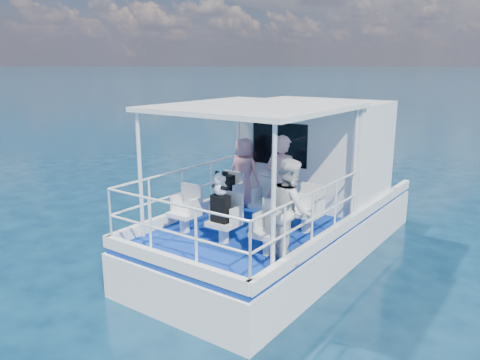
# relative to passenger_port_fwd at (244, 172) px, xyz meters

# --- Properties ---
(ground) EXTENTS (2000.00, 2000.00, 0.00)m
(ground) POSITION_rel_passenger_port_fwd_xyz_m (0.98, -0.89, -1.63)
(ground) COLOR #072036
(ground) RESTS_ON ground
(hull) EXTENTS (3.00, 7.00, 1.60)m
(hull) POSITION_rel_passenger_port_fwd_xyz_m (0.98, 0.11, -1.63)
(hull) COLOR white
(hull) RESTS_ON ground
(deck) EXTENTS (2.90, 6.90, 0.10)m
(deck) POSITION_rel_passenger_port_fwd_xyz_m (0.98, 0.11, -0.78)
(deck) COLOR navy
(deck) RESTS_ON hull
(cabin) EXTENTS (2.85, 2.00, 2.20)m
(cabin) POSITION_rel_passenger_port_fwd_xyz_m (0.98, 1.41, 0.37)
(cabin) COLOR white
(cabin) RESTS_ON deck
(canopy) EXTENTS (3.00, 3.20, 0.08)m
(canopy) POSITION_rel_passenger_port_fwd_xyz_m (0.98, -1.09, 1.51)
(canopy) COLOR white
(canopy) RESTS_ON cabin
(canopy_posts) EXTENTS (2.77, 2.97, 2.20)m
(canopy_posts) POSITION_rel_passenger_port_fwd_xyz_m (0.98, -1.14, 0.37)
(canopy_posts) COLOR white
(canopy_posts) RESTS_ON deck
(railings) EXTENTS (2.84, 3.59, 1.00)m
(railings) POSITION_rel_passenger_port_fwd_xyz_m (0.98, -1.47, -0.23)
(railings) COLOR white
(railings) RESTS_ON deck
(seat_port_fwd) EXTENTS (0.48, 0.46, 0.38)m
(seat_port_fwd) POSITION_rel_passenger_port_fwd_xyz_m (0.08, -0.69, -0.54)
(seat_port_fwd) COLOR silver
(seat_port_fwd) RESTS_ON deck
(seat_center_fwd) EXTENTS (0.48, 0.46, 0.38)m
(seat_center_fwd) POSITION_rel_passenger_port_fwd_xyz_m (0.98, -0.69, -0.54)
(seat_center_fwd) COLOR silver
(seat_center_fwd) RESTS_ON deck
(seat_stbd_fwd) EXTENTS (0.48, 0.46, 0.38)m
(seat_stbd_fwd) POSITION_rel_passenger_port_fwd_xyz_m (1.88, -0.69, -0.54)
(seat_stbd_fwd) COLOR silver
(seat_stbd_fwd) RESTS_ON deck
(seat_port_aft) EXTENTS (0.48, 0.46, 0.38)m
(seat_port_aft) POSITION_rel_passenger_port_fwd_xyz_m (0.08, -1.99, -0.54)
(seat_port_aft) COLOR silver
(seat_port_aft) RESTS_ON deck
(seat_center_aft) EXTENTS (0.48, 0.46, 0.38)m
(seat_center_aft) POSITION_rel_passenger_port_fwd_xyz_m (0.98, -1.99, -0.54)
(seat_center_aft) COLOR silver
(seat_center_aft) RESTS_ON deck
(seat_stbd_aft) EXTENTS (0.48, 0.46, 0.38)m
(seat_stbd_aft) POSITION_rel_passenger_port_fwd_xyz_m (1.88, -1.99, -0.54)
(seat_stbd_aft) COLOR silver
(seat_stbd_aft) RESTS_ON deck
(passenger_port_fwd) EXTENTS (0.55, 0.39, 1.47)m
(passenger_port_fwd) POSITION_rel_passenger_port_fwd_xyz_m (0.00, 0.00, 0.00)
(passenger_port_fwd) COLOR pink
(passenger_port_fwd) RESTS_ON deck
(passenger_stbd_fwd) EXTENTS (0.65, 0.43, 1.77)m
(passenger_stbd_fwd) POSITION_rel_passenger_port_fwd_xyz_m (1.45, -0.87, 0.15)
(passenger_stbd_fwd) COLOR pink
(passenger_stbd_fwd) RESTS_ON deck
(passenger_stbd_aft) EXTENTS (0.98, 0.98, 1.60)m
(passenger_stbd_aft) POSITION_rel_passenger_port_fwd_xyz_m (2.23, -1.95, 0.07)
(passenger_stbd_aft) COLOR silver
(passenger_stbd_aft) RESTS_ON deck
(backpack_port) EXTENTS (0.34, 0.19, 0.45)m
(backpack_port) POSITION_rel_passenger_port_fwd_xyz_m (0.08, -0.75, -0.13)
(backpack_port) COLOR black
(backpack_port) RESTS_ON seat_port_fwd
(backpack_center) EXTENTS (0.31, 0.18, 0.47)m
(backpack_center) POSITION_rel_passenger_port_fwd_xyz_m (0.96, -2.05, -0.12)
(backpack_center) COLOR black
(backpack_center) RESTS_ON seat_center_aft
(compact_camera) EXTENTS (0.11, 0.06, 0.06)m
(compact_camera) POSITION_rel_passenger_port_fwd_xyz_m (0.06, -0.74, 0.13)
(compact_camera) COLOR black
(compact_camera) RESTS_ON backpack_port
(panda) EXTENTS (0.26, 0.22, 0.40)m
(panda) POSITION_rel_passenger_port_fwd_xyz_m (0.96, -2.04, 0.32)
(panda) COLOR white
(panda) RESTS_ON backpack_center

